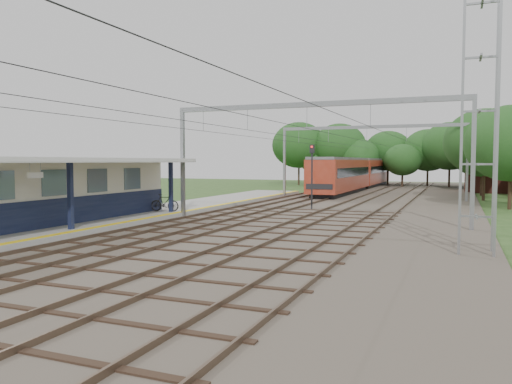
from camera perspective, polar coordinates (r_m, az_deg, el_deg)
The scene contains 14 objects.
ground at distance 17.41m, azimuth -19.37°, elevation -8.63°, with size 160.00×160.00×0.00m, color #2D4C1E.
ballast_bed at distance 43.48m, azimuth 12.38°, elevation -1.26°, with size 18.00×90.00×0.10m, color #473D33.
platform at distance 32.86m, azimuth -12.97°, elevation -2.57°, with size 5.00×52.00×0.35m, color gray.
yellow_stripe at distance 31.61m, azimuth -9.63°, elevation -2.44°, with size 0.45×52.00×0.01m, color yellow.
station_building at distance 28.28m, azimuth -23.53°, elevation 0.06°, with size 3.41×18.00×3.40m.
canopy at distance 26.74m, azimuth -23.48°, elevation 3.31°, with size 6.40×20.00×3.44m.
rail_tracks at distance 43.96m, azimuth 9.17°, elevation -1.01°, with size 11.80×88.00×0.15m.
catenary_system at distance 38.86m, azimuth 10.40°, elevation 6.27°, with size 17.22×88.00×7.00m.
lattice_pylon at distance 20.86m, azimuth 24.20°, elevation 9.80°, with size 1.30×1.30×12.00m.
tree_band at distance 70.24m, azimuth 16.09°, elevation 4.45°, with size 31.72×30.88×8.82m.
house_far at distance 64.88m, azimuth 26.32°, elevation 2.82°, with size 8.00×6.12×8.66m.
bicycle at distance 33.00m, azimuth -10.40°, elevation -1.21°, with size 0.54×1.91×1.15m, color black.
train at distance 64.25m, azimuth 11.55°, elevation 2.18°, with size 3.00×37.34×3.93m.
signal_post at distance 36.78m, azimuth 6.41°, elevation 2.79°, with size 0.34×0.28×4.82m.
Camera 1 is at (11.34, -12.71, 3.60)m, focal length 35.00 mm.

